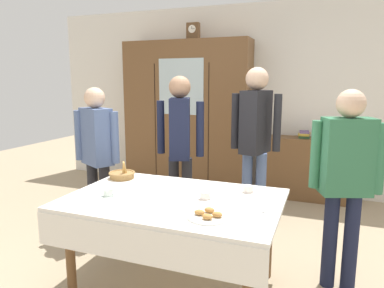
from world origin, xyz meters
TOP-DOWN VIEW (x-y plane):
  - ground_plane at (0.00, 0.00)m, footprint 12.00×12.00m
  - back_wall at (0.00, 2.65)m, footprint 6.40×0.10m
  - dining_table at (0.00, -0.24)m, footprint 1.62×1.09m
  - wall_cabinet at (-0.90, 2.35)m, footprint 1.89×0.46m
  - mantel_clock at (-0.80, 2.35)m, footprint 0.18×0.11m
  - bookshelf_low at (0.79, 2.41)m, footprint 1.20×0.35m
  - book_stack at (0.79, 2.40)m, footprint 0.15×0.23m
  - tea_cup_mid_right at (-0.48, -0.36)m, footprint 0.13×0.13m
  - tea_cup_far_right at (0.51, 0.11)m, footprint 0.13×0.13m
  - tea_cup_back_edge at (0.24, -0.17)m, footprint 0.13×0.13m
  - bread_basket at (-0.66, 0.13)m, footprint 0.24×0.24m
  - pastry_plate at (0.38, -0.49)m, footprint 0.28×0.28m
  - spoon_near_left at (-0.12, 0.15)m, footprint 0.12×0.02m
  - spoon_mid_right at (0.67, -0.27)m, footprint 0.12×0.02m
  - person_beside_shelf at (-0.35, 0.77)m, footprint 0.52×0.41m
  - person_behind_table_left at (0.37, 1.09)m, footprint 0.52×0.40m
  - person_behind_table_right at (-1.13, 0.42)m, footprint 0.52×0.35m
  - person_near_right_end at (1.22, 0.25)m, footprint 0.52×0.31m

SIDE VIEW (x-z plane):
  - ground_plane at x=0.00m, z-range 0.00..0.00m
  - bookshelf_low at x=0.79m, z-range 0.00..0.85m
  - dining_table at x=0.00m, z-range 0.27..1.01m
  - spoon_near_left at x=-0.12m, z-range 0.74..0.75m
  - spoon_mid_right at x=0.67m, z-range 0.74..0.75m
  - pastry_plate at x=0.38m, z-range 0.73..0.78m
  - tea_cup_far_right at x=0.51m, z-range 0.73..0.80m
  - tea_cup_back_edge at x=0.24m, z-range 0.73..0.80m
  - tea_cup_mid_right at x=-0.48m, z-range 0.73..0.80m
  - bread_basket at x=-0.66m, z-range 0.69..0.85m
  - book_stack at x=0.79m, z-range 0.85..0.95m
  - person_behind_table_right at x=-1.13m, z-range 0.16..1.72m
  - person_near_right_end at x=1.22m, z-range 0.16..1.73m
  - person_beside_shelf at x=-0.35m, z-range 0.18..1.85m
  - person_behind_table_left at x=0.37m, z-range 0.20..1.96m
  - wall_cabinet at x=-0.90m, z-range 0.00..2.19m
  - back_wall at x=0.00m, z-range 0.00..2.70m
  - mantel_clock at x=-0.80m, z-range 2.19..2.43m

